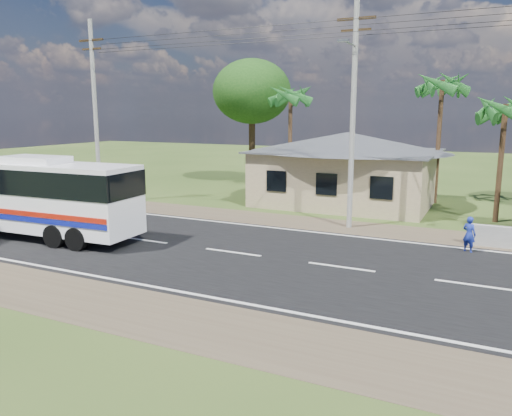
# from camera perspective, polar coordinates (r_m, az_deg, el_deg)

# --- Properties ---
(ground) EXTENTS (120.00, 120.00, 0.00)m
(ground) POSITION_cam_1_polar(r_m,az_deg,el_deg) (20.27, -2.65, -5.13)
(ground) COLOR #2C4318
(ground) RESTS_ON ground
(road) EXTENTS (120.00, 16.00, 0.03)m
(road) POSITION_cam_1_polar(r_m,az_deg,el_deg) (20.27, -2.65, -5.10)
(road) COLOR black
(road) RESTS_ON ground
(house) EXTENTS (12.40, 10.00, 5.00)m
(house) POSITION_cam_1_polar(r_m,az_deg,el_deg) (31.38, 10.36, 5.33)
(house) COLOR tan
(house) RESTS_ON ground
(utility_poles) EXTENTS (32.80, 2.22, 11.00)m
(utility_poles) POSITION_cam_1_polar(r_m,az_deg,el_deg) (24.52, 10.27, 11.14)
(utility_poles) COLOR #9E9E99
(utility_poles) RESTS_ON ground
(palm_near) EXTENTS (2.80, 2.80, 6.70)m
(palm_near) POSITION_cam_1_polar(r_m,az_deg,el_deg) (28.12, 26.61, 10.01)
(palm_near) COLOR #47301E
(palm_near) RESTS_ON ground
(palm_mid) EXTENTS (2.80, 2.80, 8.20)m
(palm_mid) POSITION_cam_1_polar(r_m,az_deg,el_deg) (32.82, 20.51, 12.96)
(palm_mid) COLOR #47301E
(palm_mid) RESTS_ON ground
(palm_far) EXTENTS (2.80, 2.80, 7.70)m
(palm_far) POSITION_cam_1_polar(r_m,az_deg,el_deg) (35.71, 3.98, 12.61)
(palm_far) COLOR #47301E
(palm_far) RESTS_ON ground
(tree_behind_house) EXTENTS (6.00, 6.00, 9.61)m
(tree_behind_house) POSITION_cam_1_polar(r_m,az_deg,el_deg) (39.18, -0.47, 13.12)
(tree_behind_house) COLOR #47301E
(tree_behind_house) RESTS_ON ground
(coach_bus) EXTENTS (11.97, 3.07, 3.68)m
(coach_bus) POSITION_cam_1_polar(r_m,az_deg,el_deg) (25.08, -25.24, 1.86)
(coach_bus) COLOR white
(coach_bus) RESTS_ON ground
(person) EXTENTS (0.64, 0.55, 1.48)m
(person) POSITION_cam_1_polar(r_m,az_deg,el_deg) (21.92, 23.18, -2.79)
(person) COLOR #1C2D9A
(person) RESTS_ON ground
(small_car) EXTENTS (2.56, 4.01, 1.27)m
(small_car) POSITION_cam_1_polar(r_m,az_deg,el_deg) (33.50, -26.92, 1.20)
(small_car) COLOR #2A292C
(small_car) RESTS_ON ground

